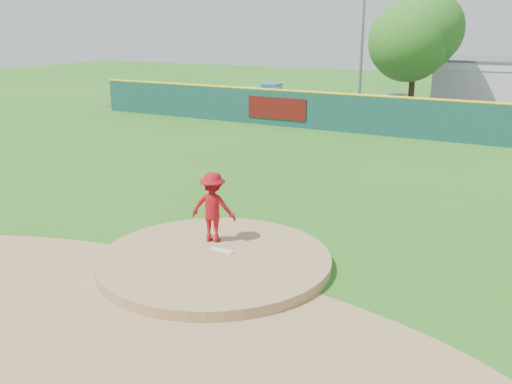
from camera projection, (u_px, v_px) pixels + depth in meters
The scene contains 12 objects.
ground at pixel (215, 265), 13.49m from camera, with size 120.00×120.00×0.00m, color #286B19.
pitchers_mound at pixel (215, 265), 13.49m from camera, with size 5.50×5.50×0.50m, color #9E774C.
pitching_rubber at pixel (221, 251), 13.66m from camera, with size 0.60×0.15×0.04m, color white.
infield_dirt_arc at pixel (129, 320), 10.98m from camera, with size 15.40×15.40×0.01m, color #9E774C.
parking_lot at pixel (449, 115), 36.07m from camera, with size 44.00×16.00×0.02m, color #38383A.
pitcher at pixel (213, 207), 14.11m from camera, with size 1.14×0.66×1.77m, color #9F0D15.
van at pixel (404, 105), 35.29m from camera, with size 2.27×4.92×1.37m, color white.
fence_banners at pixel (404, 118), 28.42m from camera, with size 17.92×0.04×1.20m.
playground_slide at pixel (271, 96), 38.58m from camera, with size 1.08×3.05×1.68m.
outfield_fence at pixel (414, 117), 28.24m from camera, with size 40.00×0.14×2.07m.
deciduous_tree at pixel (415, 41), 34.06m from camera, with size 5.60×5.60×7.36m.
light_pole_left at pixel (363, 16), 37.19m from camera, with size 1.75×0.25×11.00m.
Camera 1 is at (6.96, -10.37, 5.47)m, focal length 40.00 mm.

